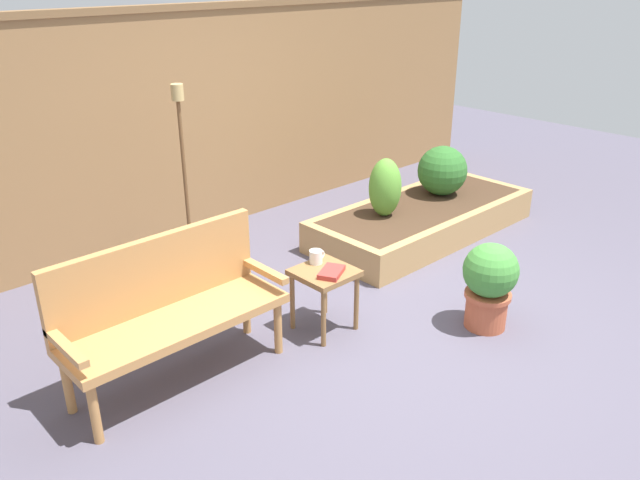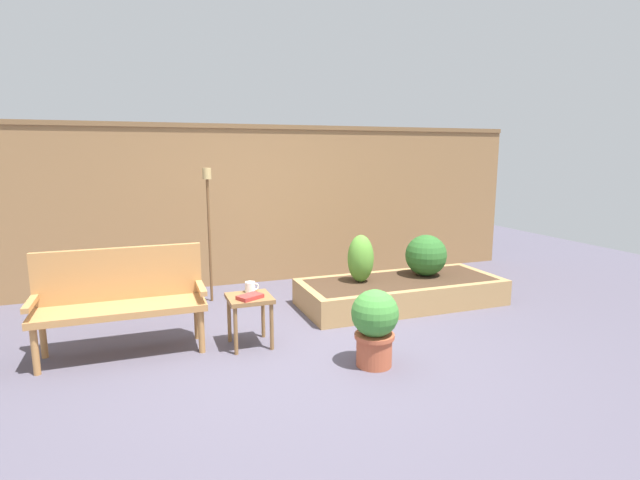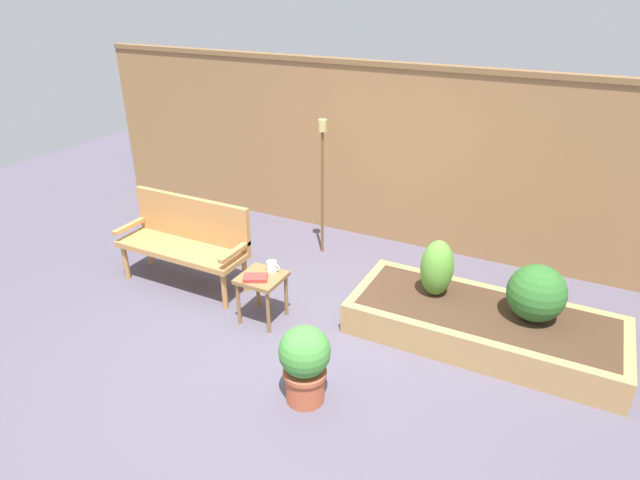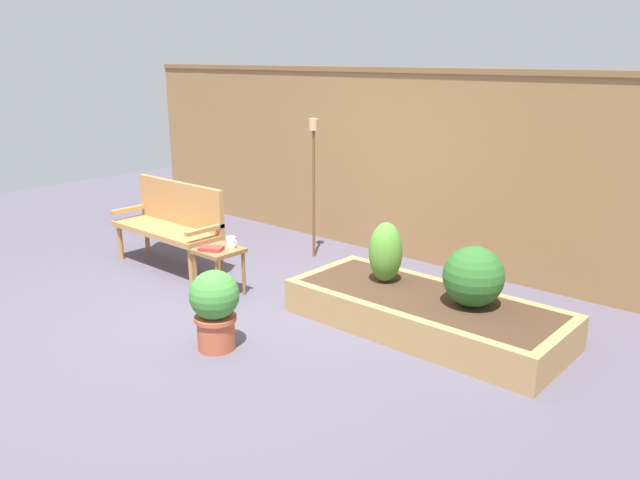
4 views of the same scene
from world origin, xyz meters
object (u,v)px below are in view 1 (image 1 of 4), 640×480
(potted_boxwood, at_px, (489,282))
(shrub_far_corner, at_px, (442,171))
(side_table, at_px, (324,281))
(book_on_table, at_px, (331,272))
(garden_bench, at_px, (167,301))
(cup_on_table, at_px, (316,257))
(shrub_near_bench, at_px, (385,188))
(tiki_torch, at_px, (182,145))

(potted_boxwood, height_order, shrub_far_corner, shrub_far_corner)
(side_table, xyz_separation_m, book_on_table, (-0.01, -0.08, 0.10))
(book_on_table, distance_m, shrub_far_corner, 2.49)
(book_on_table, height_order, potted_boxwood, potted_boxwood)
(side_table, relative_size, shrub_far_corner, 0.95)
(garden_bench, relative_size, shrub_far_corner, 2.86)
(book_on_table, height_order, shrub_far_corner, shrub_far_corner)
(side_table, bearing_deg, book_on_table, -97.34)
(garden_bench, height_order, book_on_table, garden_bench)
(cup_on_table, height_order, potted_boxwood, potted_boxwood)
(garden_bench, xyz_separation_m, shrub_near_bench, (2.57, 0.46, 0.03))
(garden_bench, relative_size, book_on_table, 6.49)
(potted_boxwood, relative_size, shrub_near_bench, 1.19)
(garden_bench, xyz_separation_m, potted_boxwood, (2.00, -1.06, -0.18))
(side_table, height_order, tiki_torch, tiki_torch)
(book_on_table, bearing_deg, shrub_near_bench, 1.04)
(book_on_table, bearing_deg, side_table, 55.11)
(side_table, bearing_deg, garden_bench, 166.37)
(garden_bench, xyz_separation_m, shrub_far_corner, (3.45, 0.46, 0.01))
(potted_boxwood, relative_size, tiki_torch, 0.41)
(tiki_torch, bearing_deg, shrub_far_corner, -18.35)
(potted_boxwood, relative_size, shrub_far_corner, 1.32)
(shrub_near_bench, xyz_separation_m, shrub_far_corner, (0.88, 0.00, -0.03))
(book_on_table, xyz_separation_m, shrub_near_bench, (1.48, 0.81, 0.08))
(potted_boxwood, bearing_deg, shrub_far_corner, 46.28)
(garden_bench, bearing_deg, potted_boxwood, -27.99)
(shrub_far_corner, bearing_deg, book_on_table, -161.13)
(garden_bench, xyz_separation_m, tiki_torch, (0.96, 1.28, 0.57))
(garden_bench, bearing_deg, cup_on_table, -6.96)
(side_table, distance_m, shrub_far_corner, 2.46)
(tiki_torch, bearing_deg, book_on_table, -85.37)
(potted_boxwood, distance_m, shrub_near_bench, 1.64)
(shrub_near_bench, xyz_separation_m, tiki_torch, (-1.61, 0.83, 0.54))
(book_on_table, bearing_deg, potted_boxwood, -65.80)
(cup_on_table, distance_m, potted_boxwood, 1.27)
(shrub_near_bench, distance_m, tiki_torch, 1.89)
(potted_boxwood, xyz_separation_m, shrub_near_bench, (0.57, 1.52, 0.21))
(cup_on_table, distance_m, shrub_near_bench, 1.55)
(shrub_near_bench, bearing_deg, book_on_table, -151.40)
(cup_on_table, relative_size, book_on_table, 0.61)
(cup_on_table, bearing_deg, potted_boxwood, -47.21)
(shrub_far_corner, bearing_deg, garden_bench, -172.49)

